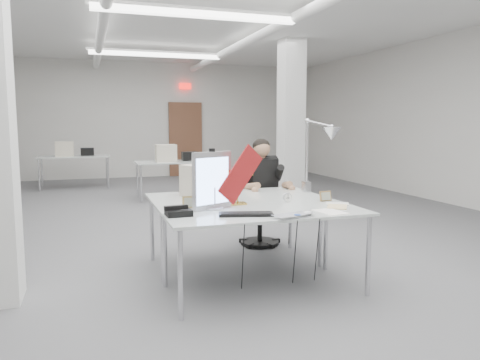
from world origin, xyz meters
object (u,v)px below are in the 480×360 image
at_px(beige_monitor, 202,180).
at_px(seated_person, 262,174).
at_px(bankers_lamp, 238,185).
at_px(monitor, 212,181).
at_px(desk_main, 264,212).
at_px(architect_lamp, 317,151).
at_px(desk_phone, 179,213).
at_px(laptop, 297,217).
at_px(office_chair, 260,203).

bearing_deg(beige_monitor, seated_person, 7.35).
bearing_deg(bankers_lamp, monitor, -172.65).
bearing_deg(desk_main, monitor, 154.80).
xyz_separation_m(seated_person, monitor, (-0.97, -1.30, 0.12)).
bearing_deg(architect_lamp, beige_monitor, 139.14).
relative_size(bankers_lamp, beige_monitor, 1.06).
bearing_deg(desk_phone, beige_monitor, 64.63).
relative_size(desk_main, laptop, 5.04).
distance_m(monitor, architect_lamp, 1.37).
relative_size(desk_main, desk_phone, 8.52).
xyz_separation_m(seated_person, desk_phone, (-1.31, -1.50, -0.12)).
height_order(bankers_lamp, desk_phone, bankers_lamp).
relative_size(seated_person, beige_monitor, 2.58).
xyz_separation_m(office_chair, seated_person, (0.00, -0.05, 0.36)).
distance_m(office_chair, monitor, 1.73).
height_order(seated_person, bankers_lamp, seated_person).
bearing_deg(seated_person, architect_lamp, -83.24).
xyz_separation_m(office_chair, beige_monitor, (-0.88, -0.56, 0.38)).
bearing_deg(seated_person, laptop, -115.15).
xyz_separation_m(desk_main, office_chair, (0.54, 1.55, -0.21)).
bearing_deg(bankers_lamp, office_chair, 39.53).
height_order(monitor, architect_lamp, architect_lamp).
bearing_deg(laptop, office_chair, 62.77).
bearing_deg(monitor, desk_main, -49.59).
xyz_separation_m(seated_person, bankers_lamp, (-0.68, -1.14, 0.04)).
height_order(laptop, bankers_lamp, bankers_lamp).
bearing_deg(bankers_lamp, architect_lamp, -5.01).
bearing_deg(seated_person, desk_phone, -144.38).
relative_size(seated_person, desk_phone, 4.28).
xyz_separation_m(desk_phone, architect_lamp, (1.63, 0.64, 0.45)).
height_order(office_chair, laptop, office_chair).
bearing_deg(office_chair, laptop, -114.85).
bearing_deg(laptop, monitor, 116.61).
height_order(seated_person, beige_monitor, seated_person).
bearing_deg(desk_phone, laptop, -26.25).
bearing_deg(desk_main, architect_lamp, 36.92).
xyz_separation_m(monitor, desk_phone, (-0.35, -0.20, -0.23)).
bearing_deg(monitor, beige_monitor, 59.20).
distance_m(seated_person, laptop, 1.96).
bearing_deg(architect_lamp, seated_person, 85.61).
distance_m(bankers_lamp, desk_phone, 0.75).
xyz_separation_m(bankers_lamp, desk_phone, (-0.64, -0.36, -0.16)).
bearing_deg(desk_main, desk_phone, -179.90).
bearing_deg(seated_person, desk_main, -122.92).
bearing_deg(office_chair, architect_lamp, -84.25).
xyz_separation_m(office_chair, laptop, (-0.41, -1.97, 0.23)).
bearing_deg(bankers_lamp, beige_monitor, 86.76).
relative_size(monitor, desk_phone, 2.47).
distance_m(desk_main, office_chair, 1.65).
bearing_deg(office_chair, monitor, -138.81).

